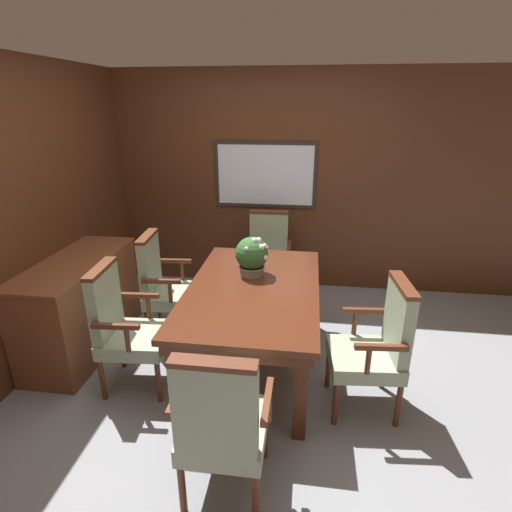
# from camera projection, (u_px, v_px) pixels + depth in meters

# --- Properties ---
(ground_plane) EXTENTS (14.00, 14.00, 0.00)m
(ground_plane) POSITION_uv_depth(u_px,v_px,m) (241.00, 380.00, 3.22)
(ground_plane) COLOR gray
(wall_back) EXTENTS (7.20, 0.08, 2.45)m
(wall_back) POSITION_uv_depth(u_px,v_px,m) (268.00, 184.00, 4.56)
(wall_back) COLOR #4C2816
(wall_back) RESTS_ON ground_plane
(wall_left) EXTENTS (0.06, 7.20, 2.45)m
(wall_left) POSITION_uv_depth(u_px,v_px,m) (8.00, 226.00, 3.00)
(wall_left) COLOR #4C2816
(wall_left) RESTS_ON ground_plane
(dining_table) EXTENTS (1.03, 1.70, 0.73)m
(dining_table) POSITION_uv_depth(u_px,v_px,m) (253.00, 297.00, 3.20)
(dining_table) COLOR #4C2314
(dining_table) RESTS_ON ground_plane
(chair_left_far) EXTENTS (0.52, 0.53, 1.00)m
(chair_left_far) POSITION_uv_depth(u_px,v_px,m) (164.00, 283.00, 3.70)
(chair_left_far) COLOR #562B19
(chair_left_far) RESTS_ON ground_plane
(chair_right_near) EXTENTS (0.52, 0.54, 1.00)m
(chair_right_near) POSITION_uv_depth(u_px,v_px,m) (377.00, 344.00, 2.77)
(chair_right_near) COLOR #562B19
(chair_right_near) RESTS_ON ground_plane
(chair_head_near) EXTENTS (0.51, 0.49, 1.00)m
(chair_head_near) POSITION_uv_depth(u_px,v_px,m) (222.00, 422.00, 2.09)
(chair_head_near) COLOR #562B19
(chair_head_near) RESTS_ON ground_plane
(chair_head_far) EXTENTS (0.51, 0.49, 1.00)m
(chair_head_far) POSITION_uv_depth(u_px,v_px,m) (268.00, 255.00, 4.38)
(chair_head_far) COLOR #562B19
(chair_head_far) RESTS_ON ground_plane
(chair_left_near) EXTENTS (0.52, 0.53, 1.00)m
(chair_left_near) POSITION_uv_depth(u_px,v_px,m) (124.00, 325.00, 3.01)
(chair_left_near) COLOR #562B19
(chair_left_near) RESTS_ON ground_plane
(potted_plant) EXTENTS (0.28, 0.28, 0.34)m
(potted_plant) POSITION_uv_depth(u_px,v_px,m) (252.00, 256.00, 3.32)
(potted_plant) COLOR gray
(potted_plant) RESTS_ON dining_table
(sideboard_cabinet) EXTENTS (0.53, 1.30, 0.85)m
(sideboard_cabinet) POSITION_uv_depth(u_px,v_px,m) (81.00, 305.00, 3.52)
(sideboard_cabinet) COLOR brown
(sideboard_cabinet) RESTS_ON ground_plane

